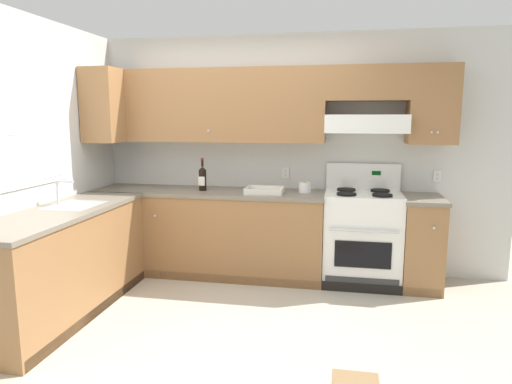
# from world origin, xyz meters

# --- Properties ---
(ground_plane) EXTENTS (7.04, 7.04, 0.00)m
(ground_plane) POSITION_xyz_m (0.00, 0.00, 0.00)
(ground_plane) COLOR #B2AA99
(floor_accent_tile) EXTENTS (0.30, 0.30, 0.01)m
(floor_accent_tile) POSITION_xyz_m (1.20, -0.62, 0.00)
(floor_accent_tile) COLOR olive
(floor_accent_tile) RESTS_ON ground_plane
(wall_back) EXTENTS (4.68, 0.57, 2.55)m
(wall_back) POSITION_xyz_m (0.39, 1.53, 1.48)
(wall_back) COLOR silver
(wall_back) RESTS_ON ground_plane
(wall_left) EXTENTS (0.47, 4.00, 2.55)m
(wall_left) POSITION_xyz_m (-1.59, 0.23, 1.34)
(wall_left) COLOR silver
(wall_left) RESTS_ON ground_plane
(counter_back_run) EXTENTS (3.60, 0.65, 0.91)m
(counter_back_run) POSITION_xyz_m (-0.02, 1.24, 0.45)
(counter_back_run) COLOR olive
(counter_back_run) RESTS_ON ground_plane
(counter_left_run) EXTENTS (0.63, 1.91, 1.13)m
(counter_left_run) POSITION_xyz_m (-1.24, -0.00, 0.46)
(counter_left_run) COLOR olive
(counter_left_run) RESTS_ON ground_plane
(stove) EXTENTS (0.76, 0.62, 1.20)m
(stove) POSITION_xyz_m (1.29, 1.25, 0.48)
(stove) COLOR white
(stove) RESTS_ON ground_plane
(wine_bottle) EXTENTS (0.08, 0.08, 0.34)m
(wine_bottle) POSITION_xyz_m (-0.38, 1.24, 1.05)
(wine_bottle) COLOR black
(wine_bottle) RESTS_ON counter_back_run
(bowl) EXTENTS (0.39, 0.28, 0.06)m
(bowl) POSITION_xyz_m (0.30, 1.19, 0.93)
(bowl) COLOR white
(bowl) RESTS_ON counter_back_run
(paper_towel_roll) EXTENTS (0.13, 0.13, 0.10)m
(paper_towel_roll) POSITION_xyz_m (0.70, 1.33, 0.96)
(paper_towel_roll) COLOR white
(paper_towel_roll) RESTS_ON counter_back_run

